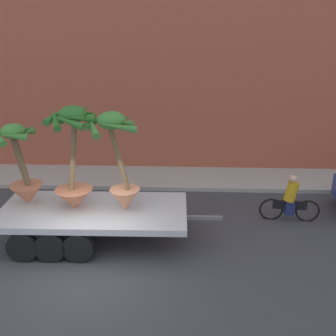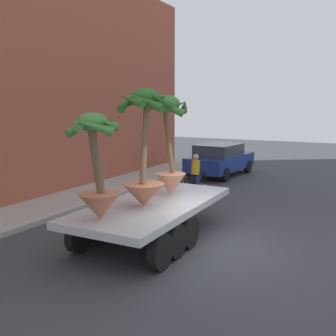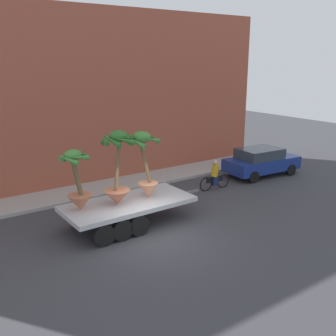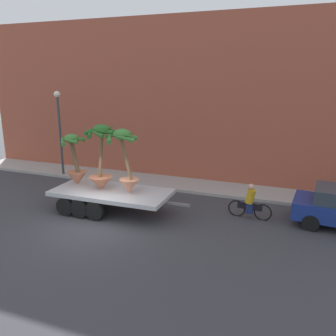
# 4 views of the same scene
# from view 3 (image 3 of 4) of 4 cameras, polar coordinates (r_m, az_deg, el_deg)

# --- Properties ---
(ground_plane) EXTENTS (60.00, 60.00, 0.00)m
(ground_plane) POSITION_cam_3_polar(r_m,az_deg,el_deg) (14.92, -2.21, -9.93)
(ground_plane) COLOR #38383D
(sidewalk) EXTENTS (24.00, 2.20, 0.15)m
(sidewalk) POSITION_cam_3_polar(r_m,az_deg,el_deg) (19.93, -11.75, -3.33)
(sidewalk) COLOR #A39E99
(sidewalk) RESTS_ON ground
(building_facade) EXTENTS (24.00, 1.20, 8.94)m
(building_facade) POSITION_cam_3_polar(r_m,az_deg,el_deg) (20.57, -14.34, 9.66)
(building_facade) COLOR #9E4C38
(building_facade) RESTS_ON ground
(flatbed_trailer) EXTENTS (6.17, 2.44, 0.98)m
(flatbed_trailer) POSITION_cam_3_polar(r_m,az_deg,el_deg) (15.62, -6.49, -5.81)
(flatbed_trailer) COLOR #B7BABF
(flatbed_trailer) RESTS_ON ground
(potted_palm_rear) EXTENTS (1.33, 1.30, 2.88)m
(potted_palm_rear) POSITION_cam_3_polar(r_m,az_deg,el_deg) (15.04, -7.32, -0.52)
(potted_palm_rear) COLOR #B26647
(potted_palm_rear) RESTS_ON flatbed_trailer
(potted_palm_middle) EXTENTS (1.46, 1.41, 2.74)m
(potted_palm_middle) POSITION_cam_3_polar(r_m,az_deg,el_deg) (15.56, -3.37, 0.54)
(potted_palm_middle) COLOR tan
(potted_palm_middle) RESTS_ON flatbed_trailer
(potted_palm_front) EXTENTS (1.27, 1.26, 2.33)m
(potted_palm_front) POSITION_cam_3_polar(r_m,az_deg,el_deg) (14.74, -12.94, -2.34)
(potted_palm_front) COLOR #B26647
(potted_palm_front) RESTS_ON flatbed_trailer
(cyclist) EXTENTS (1.84, 0.37, 1.54)m
(cyclist) POSITION_cam_3_polar(r_m,az_deg,el_deg) (20.06, 6.79, -1.21)
(cyclist) COLOR black
(cyclist) RESTS_ON ground
(parked_car) EXTENTS (4.43, 2.25, 1.58)m
(parked_car) POSITION_cam_3_polar(r_m,az_deg,el_deg) (22.87, 13.31, 0.99)
(parked_car) COLOR navy
(parked_car) RESTS_ON ground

